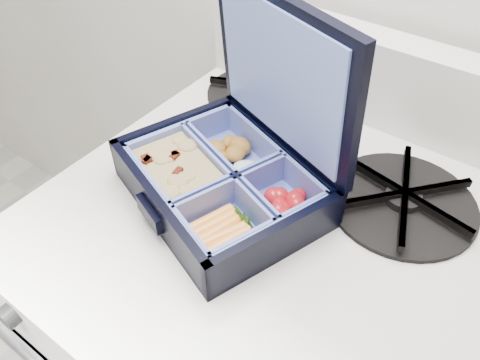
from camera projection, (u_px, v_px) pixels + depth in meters
The scene contains 4 objects.
bento_box at pixel (221, 182), 0.56m from camera, with size 0.23×0.18×0.06m, color black, non-canonical shape.
burner_grate at pixel (404, 197), 0.56m from camera, with size 0.18×0.18×0.03m, color black.
burner_grate_rear at pixel (259, 90), 0.73m from camera, with size 0.16×0.16×0.02m, color black.
fork at pixel (285, 140), 0.65m from camera, with size 0.02×0.18×0.01m, color silver, non-canonical shape.
Camera 1 is at (0.58, 1.38, 1.22)m, focal length 35.00 mm.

